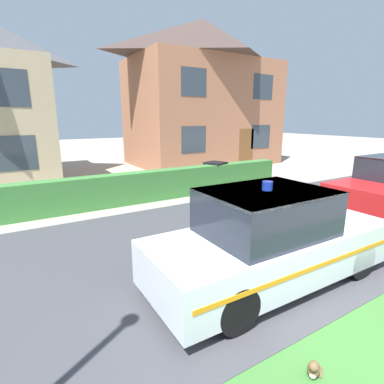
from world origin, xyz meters
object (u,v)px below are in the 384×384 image
object	(u,v)px
cat	(314,369)
house_right	(203,93)
police_car	(271,240)
wheelie_bin	(215,176)

from	to	relation	value
cat	house_right	world-z (taller)	house_right
police_car	house_right	world-z (taller)	house_right
police_car	cat	xyz separation A→B (m)	(-1.01, -1.67, -0.64)
police_car	wheelie_bin	bearing A→B (deg)	62.72
cat	house_right	distance (m)	16.24
house_right	police_car	bearing A→B (deg)	-118.55
police_car	wheelie_bin	size ratio (longest dim) A/B	4.07
house_right	wheelie_bin	distance (m)	7.96
police_car	cat	distance (m)	2.05
police_car	cat	world-z (taller)	police_car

